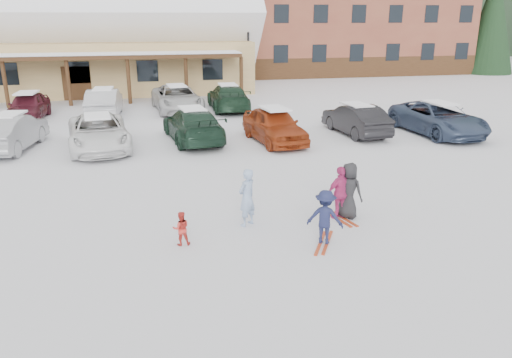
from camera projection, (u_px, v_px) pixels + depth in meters
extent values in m
plane|color=white|center=(253.00, 227.00, 13.16)|extent=(160.00, 160.00, 0.00)
cube|color=tan|center=(56.00, 66.00, 36.80)|extent=(28.00, 10.00, 3.60)
cube|color=#422814|center=(37.00, 57.00, 30.70)|extent=(25.20, 2.60, 0.25)
cube|color=white|center=(49.00, 13.00, 35.63)|extent=(29.12, 9.69, 9.69)
cube|color=brown|center=(331.00, 9.00, 49.81)|extent=(24.00, 14.00, 12.00)
cube|color=brown|center=(175.00, 25.00, 47.16)|extent=(7.00, 12.60, 9.00)
cube|color=#422814|center=(355.00, 68.00, 44.93)|extent=(24.00, 0.10, 1.80)
cylinder|color=black|center=(248.00, 48.00, 35.94)|extent=(0.16, 0.16, 6.22)
cube|color=black|center=(248.00, 1.00, 34.94)|extent=(0.50, 0.25, 0.25)
cylinder|color=black|center=(485.00, 66.00, 48.72)|extent=(0.60, 0.60, 1.32)
cone|color=black|center=(494.00, 5.00, 46.97)|extent=(4.84, 4.84, 9.90)
cylinder|color=black|center=(224.00, 62.00, 55.07)|extent=(0.60, 0.60, 1.08)
cone|color=black|center=(223.00, 18.00, 53.64)|extent=(3.96, 3.96, 8.10)
cylinder|color=black|center=(442.00, 55.00, 62.52)|extent=(0.60, 0.60, 1.38)
cone|color=black|center=(448.00, 5.00, 60.70)|extent=(5.06, 5.06, 10.35)
imported|color=#89A1C5|center=(247.00, 198.00, 13.06)|extent=(0.68, 0.64, 1.56)
imported|color=red|center=(181.00, 228.00, 12.03)|extent=(0.43, 0.34, 0.86)
imported|color=#191E42|center=(325.00, 217.00, 12.02)|extent=(1.02, 0.87, 1.37)
cube|color=#AB3718|center=(324.00, 243.00, 12.23)|extent=(0.84, 1.33, 0.03)
imported|color=#C13071|center=(340.00, 193.00, 13.51)|extent=(0.94, 0.57, 1.49)
cube|color=#AB3718|center=(339.00, 218.00, 13.74)|extent=(0.54, 1.41, 0.03)
imported|color=black|center=(349.00, 191.00, 13.57)|extent=(0.88, 0.90, 1.56)
imported|color=#999A9D|center=(11.00, 132.00, 20.58)|extent=(2.26, 4.71, 1.49)
imported|color=white|center=(99.00, 133.00, 20.68)|extent=(2.99, 5.37, 1.42)
imported|color=#193223|center=(193.00, 125.00, 22.01)|extent=(2.65, 5.27, 1.47)
imported|color=#9A3715|center=(274.00, 125.00, 21.82)|extent=(2.37, 4.65, 1.52)
imported|color=black|center=(356.00, 119.00, 23.31)|extent=(1.94, 4.43, 1.42)
imported|color=#34425D|center=(438.00, 118.00, 23.36)|extent=(2.90, 5.54, 1.49)
imported|color=#571B28|center=(28.00, 106.00, 26.73)|extent=(1.86, 4.28, 1.44)
imported|color=#BBBDC1|center=(104.00, 103.00, 27.47)|extent=(1.79, 4.73, 1.54)
imported|color=silver|center=(177.00, 98.00, 29.03)|extent=(3.00, 5.61, 1.50)
imported|color=#193422|center=(228.00, 97.00, 29.43)|extent=(2.15, 5.16, 1.49)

